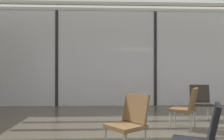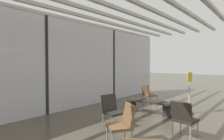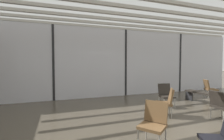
{
  "view_description": "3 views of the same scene",
  "coord_description": "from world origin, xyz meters",
  "px_view_note": "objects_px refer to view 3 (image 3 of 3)",
  "views": [
    {
      "loc": [
        -1.91,
        -3.02,
        1.21
      ],
      "look_at": [
        -1.47,
        7.11,
        1.28
      ],
      "focal_mm": 37.01,
      "sensor_mm": 36.0,
      "label": 1
    },
    {
      "loc": [
        -3.08,
        -0.51,
        1.72
      ],
      "look_at": [
        1.64,
        3.65,
        1.52
      ],
      "focal_mm": 28.63,
      "sensor_mm": 36.0,
      "label": 2
    },
    {
      "loc": [
        -3.35,
        -2.27,
        1.68
      ],
      "look_at": [
        -1.34,
        3.48,
        1.4
      ],
      "focal_mm": 25.3,
      "sensor_mm": 36.0,
      "label": 3
    }
  ],
  "objects_px": {
    "lounge_chair_4": "(209,87)",
    "lounge_chair_5": "(221,104)",
    "lounge_chair_2": "(167,101)",
    "waiting_bench": "(203,95)",
    "lounge_chair_1": "(154,121)",
    "lounge_chair_0": "(166,94)",
    "parked_airplane": "(103,58)"
  },
  "relations": [
    {
      "from": "parked_airplane",
      "to": "lounge_chair_2",
      "type": "xyz_separation_m",
      "value": [
        -0.36,
        -8.53,
        -1.58
      ]
    },
    {
      "from": "lounge_chair_1",
      "to": "lounge_chair_2",
      "type": "distance_m",
      "value": 1.92
    },
    {
      "from": "parked_airplane",
      "to": "lounge_chair_0",
      "type": "bearing_deg",
      "value": -87.42
    },
    {
      "from": "lounge_chair_1",
      "to": "waiting_bench",
      "type": "relative_size",
      "value": 0.51
    },
    {
      "from": "lounge_chair_2",
      "to": "waiting_bench",
      "type": "relative_size",
      "value": 0.51
    },
    {
      "from": "lounge_chair_1",
      "to": "lounge_chair_0",
      "type": "bearing_deg",
      "value": 100.79
    },
    {
      "from": "parked_airplane",
      "to": "waiting_bench",
      "type": "bearing_deg",
      "value": -74.91
    },
    {
      "from": "lounge_chair_0",
      "to": "lounge_chair_2",
      "type": "distance_m",
      "value": 1.17
    },
    {
      "from": "lounge_chair_2",
      "to": "waiting_bench",
      "type": "height_order",
      "value": "lounge_chair_2"
    },
    {
      "from": "lounge_chair_4",
      "to": "lounge_chair_5",
      "type": "height_order",
      "value": "same"
    },
    {
      "from": "lounge_chair_0",
      "to": "lounge_chair_4",
      "type": "height_order",
      "value": "same"
    },
    {
      "from": "lounge_chair_1",
      "to": "waiting_bench",
      "type": "bearing_deg",
      "value": 82.17
    },
    {
      "from": "lounge_chair_2",
      "to": "lounge_chair_5",
      "type": "height_order",
      "value": "same"
    },
    {
      "from": "parked_airplane",
      "to": "lounge_chair_2",
      "type": "height_order",
      "value": "parked_airplane"
    },
    {
      "from": "lounge_chair_2",
      "to": "lounge_chair_4",
      "type": "bearing_deg",
      "value": 144.55
    },
    {
      "from": "lounge_chair_0",
      "to": "waiting_bench",
      "type": "bearing_deg",
      "value": 6.19
    },
    {
      "from": "lounge_chair_2",
      "to": "waiting_bench",
      "type": "distance_m",
      "value": 2.58
    },
    {
      "from": "lounge_chair_1",
      "to": "lounge_chair_5",
      "type": "distance_m",
      "value": 2.66
    },
    {
      "from": "lounge_chair_0",
      "to": "lounge_chair_1",
      "type": "xyz_separation_m",
      "value": [
        -2.08,
        -2.28,
        0.0
      ]
    },
    {
      "from": "lounge_chair_0",
      "to": "lounge_chair_2",
      "type": "xyz_separation_m",
      "value": [
        -0.7,
        -0.94,
        0.0
      ]
    },
    {
      "from": "lounge_chair_1",
      "to": "parked_airplane",
      "type": "bearing_deg",
      "value": 133.21
    },
    {
      "from": "lounge_chair_0",
      "to": "waiting_bench",
      "type": "distance_m",
      "value": 1.76
    },
    {
      "from": "lounge_chair_5",
      "to": "waiting_bench",
      "type": "height_order",
      "value": "lounge_chair_5"
    },
    {
      "from": "lounge_chair_2",
      "to": "waiting_bench",
      "type": "xyz_separation_m",
      "value": [
        2.45,
        0.78,
        -0.13
      ]
    },
    {
      "from": "lounge_chair_5",
      "to": "waiting_bench",
      "type": "bearing_deg",
      "value": -32.08
    },
    {
      "from": "parked_airplane",
      "to": "lounge_chair_0",
      "type": "distance_m",
      "value": 7.77
    },
    {
      "from": "parked_airplane",
      "to": "lounge_chair_2",
      "type": "relative_size",
      "value": 14.08
    },
    {
      "from": "lounge_chair_2",
      "to": "waiting_bench",
      "type": "bearing_deg",
      "value": 139.7
    },
    {
      "from": "waiting_bench",
      "to": "lounge_chair_0",
      "type": "bearing_deg",
      "value": 78.56
    },
    {
      "from": "lounge_chair_5",
      "to": "lounge_chair_2",
      "type": "bearing_deg",
      "value": 60.83
    },
    {
      "from": "lounge_chair_1",
      "to": "lounge_chair_5",
      "type": "height_order",
      "value": "same"
    },
    {
      "from": "lounge_chair_2",
      "to": "lounge_chair_4",
      "type": "relative_size",
      "value": 1.0
    }
  ]
}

